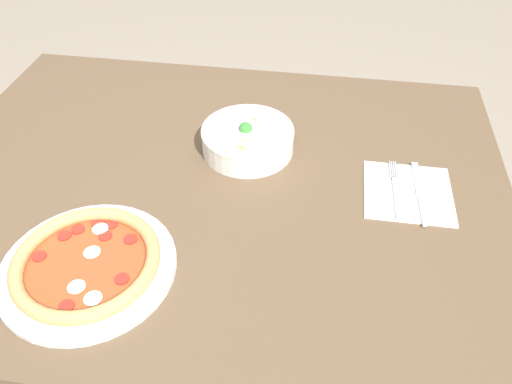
{
  "coord_description": "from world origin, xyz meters",
  "views": [
    {
      "loc": [
        0.22,
        -0.8,
        1.44
      ],
      "look_at": [
        0.11,
        -0.04,
        0.74
      ],
      "focal_mm": 35.0,
      "sensor_mm": 36.0,
      "label": 1
    }
  ],
  "objects": [
    {
      "name": "ground_plane",
      "position": [
        0.0,
        0.0,
        0.0
      ],
      "size": [
        8.0,
        8.0,
        0.0
      ],
      "primitive_type": "plane",
      "color": "gray"
    },
    {
      "name": "knife",
      "position": [
        0.45,
        0.02,
        0.73
      ],
      "size": [
        0.02,
        0.2,
        0.01
      ],
      "rotation": [
        0.0,
        0.0,
        1.6
      ],
      "color": "silver",
      "rests_on": "napkin"
    },
    {
      "name": "pizza",
      "position": [
        -0.17,
        -0.28,
        0.74
      ],
      "size": [
        0.32,
        0.32,
        0.04
      ],
      "color": "white",
      "rests_on": "dining_table"
    },
    {
      "name": "dining_table",
      "position": [
        0.0,
        0.0,
        0.64
      ],
      "size": [
        1.3,
        1.0,
        0.72
      ],
      "color": "brown",
      "rests_on": "ground_plane"
    },
    {
      "name": "fork",
      "position": [
        0.4,
        0.02,
        0.73
      ],
      "size": [
        0.02,
        0.19,
        0.0
      ],
      "rotation": [
        0.0,
        0.0,
        1.6
      ],
      "color": "silver",
      "rests_on": "napkin"
    },
    {
      "name": "bowl",
      "position": [
        0.06,
        0.12,
        0.76
      ],
      "size": [
        0.22,
        0.22,
        0.08
      ],
      "color": "white",
      "rests_on": "dining_table"
    },
    {
      "name": "napkin",
      "position": [
        0.42,
        0.02,
        0.73
      ],
      "size": [
        0.19,
        0.19,
        0.0
      ],
      "color": "white",
      "rests_on": "dining_table"
    }
  ]
}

